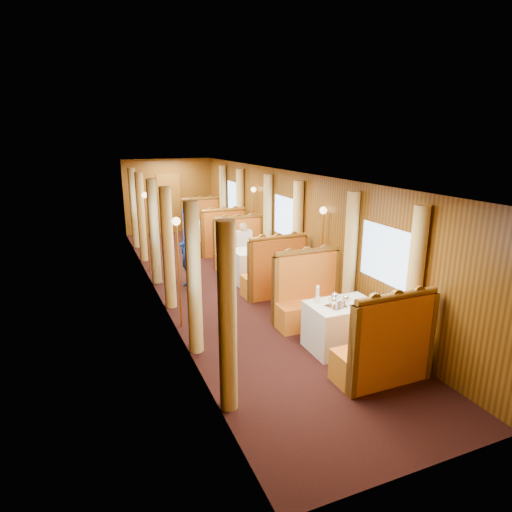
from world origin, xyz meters
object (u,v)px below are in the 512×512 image
banquette_far_fwd (222,240)px  banquette_far_aft (203,226)px  table_near (342,326)px  teapot_right (346,302)px  steward (189,248)px  banquette_mid_aft (241,253)px  banquette_mid_fwd (275,276)px  tea_tray (338,306)px  rose_vase_far (211,216)px  banquette_near_fwd (384,353)px  fruit_plate (365,302)px  table_far (212,234)px  rose_vase_mid (257,242)px  banquette_near_aft (310,301)px  teapot_left (334,303)px  teapot_back (334,300)px  table_mid (256,265)px  passenger (244,242)px

banquette_far_fwd → banquette_far_aft: same height
table_near → teapot_right: size_ratio=6.18×
banquette_far_fwd → steward: size_ratio=0.74×
banquette_mid_aft → banquette_mid_fwd: bearing=-90.0°
tea_tray → rose_vase_far: rose_vase_far is taller
banquette_mid_fwd → banquette_near_fwd: bearing=-90.0°
teapot_right → rose_vase_far: (0.01, 7.11, 0.11)m
banquette_mid_fwd → fruit_plate: (0.32, -2.60, 0.35)m
banquette_far_fwd → teapot_right: (-0.02, -6.08, 0.40)m
table_far → rose_vase_mid: 3.54m
banquette_far_aft → steward: steward is taller
banquette_near_aft → teapot_left: banquette_near_aft is taller
banquette_far_aft → teapot_back: size_ratio=7.51×
teapot_left → teapot_right: teapot_right is taller
banquette_near_fwd → banquette_mid_fwd: size_ratio=1.00×
banquette_near_aft → banquette_far_aft: 7.00m
banquette_near_fwd → rose_vase_mid: size_ratio=3.72×
banquette_near_fwd → fruit_plate: bearing=70.2°
rose_vase_mid → rose_vase_far: size_ratio=1.00×
banquette_mid_fwd → steward: size_ratio=0.74×
banquette_far_aft → rose_vase_mid: banquette_far_aft is taller
table_mid → banquette_mid_fwd: size_ratio=0.78×
tea_tray → teapot_right: 0.14m
table_far → banquette_near_aft: bearing=-90.0°
banquette_far_fwd → rose_vase_far: size_ratio=3.72×
banquette_near_aft → tea_tray: 1.14m
banquette_near_fwd → banquette_far_aft: 9.03m
banquette_near_aft → table_mid: (0.00, 2.49, -0.05)m
banquette_mid_fwd → fruit_plate: size_ratio=6.50×
steward → passenger: bearing=109.4°
table_mid → banquette_mid_aft: (0.00, 1.01, 0.05)m
rose_vase_far → table_near: bearing=-89.9°
banquette_far_aft → teapot_back: (-0.14, -7.98, 0.40)m
tea_tray → teapot_right: bearing=-17.1°
fruit_plate → tea_tray: bearing=173.0°
banquette_mid_fwd → table_far: (0.00, 4.51, -0.05)m
fruit_plate → teapot_left: bearing=173.9°
banquette_far_aft → banquette_far_fwd: bearing=-90.0°
banquette_far_aft → steward: bearing=-109.1°
rose_vase_mid → banquette_near_aft: bearing=-90.5°
banquette_far_fwd → fruit_plate: (0.32, -6.10, 0.35)m
fruit_plate → banquette_far_fwd: bearing=93.0°
banquette_near_aft → table_near: bearing=-90.0°
banquette_near_fwd → table_mid: bearing=90.0°
banquette_near_aft → fruit_plate: 1.23m
rose_vase_mid → steward: (-1.54, 0.13, -0.03)m
banquette_mid_fwd → banquette_mid_aft: bearing=90.0°
banquette_mid_aft → teapot_back: bearing=-91.8°
tea_tray → teapot_left: 0.08m
teapot_left → rose_vase_mid: size_ratio=0.41×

